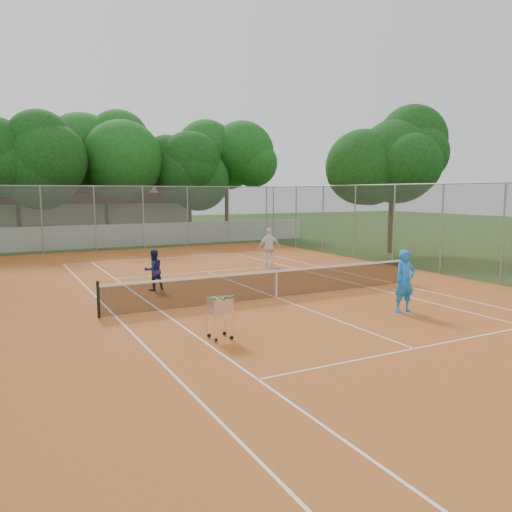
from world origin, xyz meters
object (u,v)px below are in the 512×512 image
clubhouse (81,209)px  ball_hopper (220,317)px  tennis_net (276,284)px  player_far_left (154,270)px  player_near (405,281)px  player_far_right (269,247)px

clubhouse → ball_hopper: clubhouse is taller
ball_hopper → tennis_net: bearing=31.2°
player_far_left → ball_hopper: player_far_left is taller
player_far_left → player_near: bearing=118.4°
tennis_net → ball_hopper: ball_hopper is taller
tennis_net → player_far_left: size_ratio=7.86×
player_far_left → ball_hopper: (-0.32, -6.85, -0.19)m
tennis_net → player_far_right: 7.32m
clubhouse → player_far_right: size_ratio=8.66×
clubhouse → player_near: bearing=-82.3°
player_far_right → ball_hopper: (-7.03, -10.06, -0.38)m
player_far_left → ball_hopper: 6.86m
player_far_left → player_far_right: player_far_right is taller
player_near → ball_hopper: size_ratio=1.67×
clubhouse → tennis_net: bearing=-86.1°
player_far_right → ball_hopper: bearing=63.8°
tennis_net → player_near: size_ratio=6.26×
player_far_right → player_near: bearing=93.3°
ball_hopper → player_far_right: bearing=42.0°
tennis_net → clubhouse: bearing=93.9°
player_near → ball_hopper: bearing=-176.2°
player_far_right → clubhouse: bearing=-67.8°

